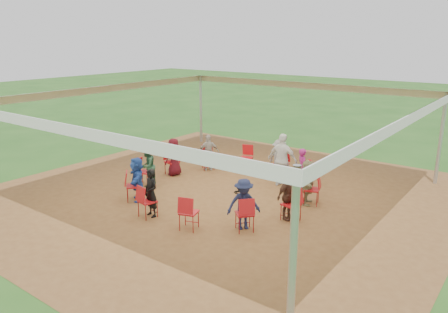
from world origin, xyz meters
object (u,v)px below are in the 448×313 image
Objects in this scene: chair_8 at (147,201)px; chair_9 at (189,213)px; person_seated_3 at (209,152)px; chair_10 at (245,214)px; chair_7 at (133,186)px; person_seated_0 at (308,182)px; cable_coil at (238,192)px; person_seated_2 at (279,159)px; person_seated_6 at (137,179)px; chair_5 at (172,162)px; laptop at (302,183)px; chair_11 at (291,204)px; chair_6 at (144,172)px; chair_0 at (312,189)px; person_seated_4 at (174,157)px; chair_1 at (306,175)px; standing_person at (282,160)px; person_seated_1 at (302,169)px; chair_3 at (246,158)px; person_seated_8 at (244,204)px; person_seated_7 at (151,193)px; person_seated_9 at (288,196)px; chair_2 at (281,164)px; person_seated_5 at (147,166)px.

chair_8 is 1.00× the size of chair_9.
chair_10 is at bearing 90.00° from person_seated_3.
chair_10 is at bearing 45.00° from chair_7.
person_seated_0 is 3.78× the size of cable_coil.
person_seated_6 is (-2.21, -4.42, 0.00)m from person_seated_2.
laptop is (4.89, 0.22, 0.17)m from chair_5.
person_seated_6 is at bearing 119.24° from chair_11.
chair_6 is 0.69× the size of person_seated_6.
chair_0 and chair_5 have the same top height.
person_seated_3 is 1.00× the size of person_seated_6.
chair_0 is 0.69× the size of person_seated_4.
chair_6 is 4.54m from person_seated_2.
laptop is (0.49, -1.25, 0.17)m from chair_1.
standing_person is (-1.37, 0.96, 0.20)m from person_seated_0.
chair_8 is at bearing 105.35° from person_seated_1.
chair_7 is (0.85, -2.54, 0.00)m from chair_5.
chair_3 is 1.38m from person_seated_2.
person_seated_8 is (4.42, -2.21, 0.00)m from person_seated_4.
chair_5 is at bearing 59.24° from person_seated_1.
chair_9 is at bearing 59.24° from person_seated_4.
person_seated_7 is 3.78× the size of cable_coil.
person_seated_6 is at bearing 60.76° from chair_3.
chair_10 is (1.16, 0.76, 0.00)m from chair_9.
person_seated_7 is at bearing 46.31° from chair_5.
person_seated_2 is 3.76× the size of laptop.
chair_8 is at bearing 15.00° from chair_7.
person_seated_9 is at bearing -21.85° from cable_coil.
chair_11 is 0.69× the size of person_seated_2.
person_seated_8 is (1.38, -4.32, 0.21)m from chair_2.
chair_11 is (0.85, -2.54, 0.00)m from chair_1.
person_seated_8 is (-0.71, -1.16, 0.21)m from chair_11.
person_seated_3 reaches higher than laptop.
cable_coil is (1.18, -2.18, -0.43)m from chair_3.
standing_person is at bearing 137.99° from person_seated_2.
chair_5 is 5.17m from chair_10.
person_seated_8 is 2.48m from laptop.
person_seated_4 is (0.03, 1.36, 0.21)m from chair_6.
laptop is (4.81, 1.60, 0.17)m from chair_6.
person_seated_4 is 1.00× the size of person_seated_8.
person_seated_4 is 3.76× the size of laptop.
person_seated_4 is (0.12, -0.02, 0.21)m from chair_5.
chair_6 is at bearing 150.00° from chair_8.
person_seated_7 is at bearing 90.00° from person_seated_2.
chair_11 is at bearing 165.00° from chair_0.
person_seated_3 is 4.43m from person_seated_7.
person_seated_4 is (-3.35, 3.06, 0.21)m from chair_9.
person_seated_9 is at bearing 90.00° from person_seated_4.
chair_5 is 1.00× the size of chair_6.
person_seated_5 reaches higher than chair_1.
person_seated_5 is at bearing -157.09° from cable_coil.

